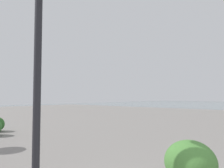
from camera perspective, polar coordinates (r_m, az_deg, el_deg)
lamppost at (r=4.44m, az=-18.39°, el=9.56°), size 0.98×0.28×3.88m
shrub_low at (r=4.60m, az=19.34°, el=-18.39°), size 0.96×0.87×0.82m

